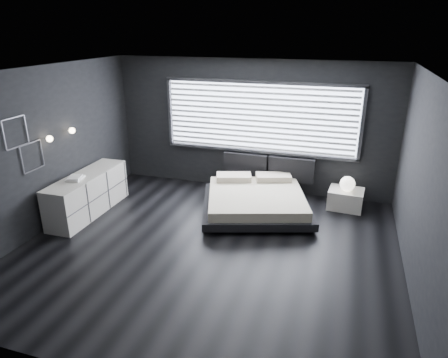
% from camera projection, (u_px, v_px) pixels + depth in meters
% --- Properties ---
extents(room, '(6.04, 6.00, 2.80)m').
position_uv_depth(room, '(207.00, 167.00, 6.04)').
color(room, black).
rests_on(room, ground).
extents(window, '(4.14, 0.09, 1.52)m').
position_uv_depth(window, '(260.00, 118.00, 8.31)').
color(window, white).
rests_on(window, ground).
extents(headboard, '(1.96, 0.16, 0.52)m').
position_uv_depth(headboard, '(268.00, 167.00, 8.57)').
color(headboard, black).
rests_on(headboard, ground).
extents(sconce_near, '(0.18, 0.11, 0.11)m').
position_uv_depth(sconce_near, '(49.00, 139.00, 6.82)').
color(sconce_near, silver).
rests_on(sconce_near, ground).
extents(sconce_far, '(0.18, 0.11, 0.11)m').
position_uv_depth(sconce_far, '(72.00, 131.00, 7.36)').
color(sconce_far, silver).
rests_on(sconce_far, ground).
extents(wall_art_upper, '(0.01, 0.48, 0.48)m').
position_uv_depth(wall_art_upper, '(16.00, 132.00, 6.22)').
color(wall_art_upper, '#47474C').
rests_on(wall_art_upper, ground).
extents(wall_art_lower, '(0.01, 0.48, 0.48)m').
position_uv_depth(wall_art_lower, '(32.00, 156.00, 6.61)').
color(wall_art_lower, '#47474C').
rests_on(wall_art_lower, ground).
extents(bed, '(2.50, 2.44, 0.52)m').
position_uv_depth(bed, '(256.00, 200.00, 7.75)').
color(bed, black).
rests_on(bed, ground).
extents(nightstand, '(0.70, 0.60, 0.39)m').
position_uv_depth(nightstand, '(346.00, 199.00, 7.92)').
color(nightstand, silver).
rests_on(nightstand, ground).
extents(orb_lamp, '(0.29, 0.29, 0.29)m').
position_uv_depth(orb_lamp, '(348.00, 184.00, 7.77)').
color(orb_lamp, white).
rests_on(orb_lamp, nightstand).
extents(dresser, '(0.56, 1.96, 0.78)m').
position_uv_depth(dresser, '(88.00, 194.00, 7.65)').
color(dresser, silver).
rests_on(dresser, ground).
extents(book_stack, '(0.31, 0.37, 0.07)m').
position_uv_depth(book_stack, '(75.00, 178.00, 7.26)').
color(book_stack, white).
rests_on(book_stack, dresser).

